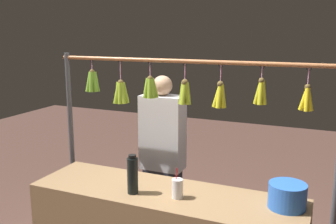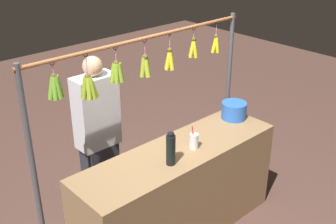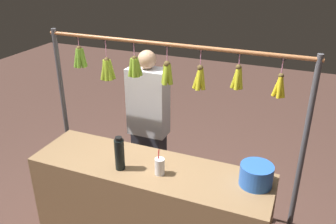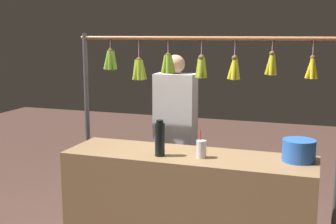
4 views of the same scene
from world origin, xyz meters
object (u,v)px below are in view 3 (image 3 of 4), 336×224
at_px(blue_bucket, 256,175).
at_px(vendor_person, 149,130).
at_px(water_bottle, 120,154).
at_px(drink_cup, 160,166).

height_order(blue_bucket, vendor_person, vendor_person).
bearing_deg(water_bottle, blue_bucket, -169.14).
bearing_deg(water_bottle, drink_cup, -170.78).
bearing_deg(drink_cup, vendor_person, -59.25).
bearing_deg(drink_cup, water_bottle, 9.22).
relative_size(water_bottle, blue_bucket, 1.16).
xyz_separation_m(water_bottle, vendor_person, (0.14, -0.83, -0.22)).
xyz_separation_m(blue_bucket, drink_cup, (0.71, 0.15, -0.01)).
bearing_deg(blue_bucket, water_bottle, 10.86).
bearing_deg(drink_cup, blue_bucket, -168.41).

